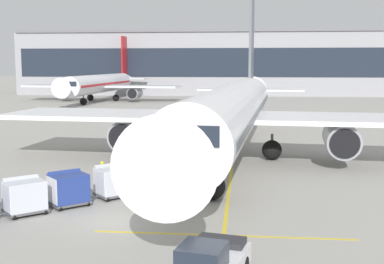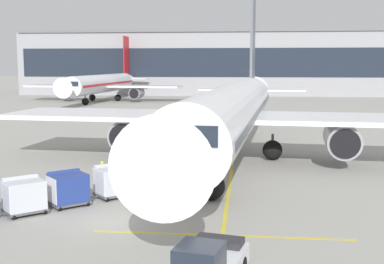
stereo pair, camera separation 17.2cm
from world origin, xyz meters
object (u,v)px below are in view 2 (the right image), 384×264
Objects in this scene: ground_crew_by_loader at (173,170)px; parked_airplane at (234,111)px; safety_cone_engine_keepout at (141,156)px; distant_airplane at (103,84)px; ground_crew_marshaller at (118,180)px; baggage_cart_third at (24,195)px; ground_crew_by_carts at (102,173)px; belt_loader at (159,173)px; baggage_cart_lead at (113,180)px; baggage_cart_second at (68,188)px; safety_cone_wingtip at (111,166)px.

parked_airplane is at bearing 67.20° from ground_crew_by_loader.
safety_cone_engine_keepout is 68.20m from distant_airplane.
parked_airplane is 13.99m from ground_crew_marshaller.
baggage_cart_third is 6.32m from ground_crew_by_carts.
belt_loader is at bearing 48.27° from baggage_cart_third.
ground_crew_by_carts is (-4.25, -1.29, 0.00)m from ground_crew_by_loader.
baggage_cart_lead is 5.34m from baggage_cart_third.
ground_crew_by_loader is at bearing -112.80° from parked_airplane.
parked_airplane is at bearing 51.72° from ground_crew_by_carts.
distant_airplane reaches higher than ground_crew_by_loader.
ground_crew_by_loader is at bearing -65.35° from safety_cone_engine_keepout.
baggage_cart_lead is 2.30m from ground_crew_by_carts.
baggage_cart_third reaches higher than safety_cone_engine_keepout.
distant_airplane is (-19.99, 78.18, 2.61)m from baggage_cart_second.
parked_airplane is 27.66× the size of ground_crew_by_carts.
baggage_cart_second reaches higher than ground_crew_by_loader.
belt_loader is at bearing 49.59° from baggage_cart_second.
ground_crew_by_carts is 2.45× the size of safety_cone_engine_keepout.
baggage_cart_second is 0.06× the size of distant_airplane.
parked_airplane is 18.89× the size of baggage_cart_lead.
ground_crew_by_loader is at bearing 46.75° from baggage_cart_lead.
belt_loader reaches higher than baggage_cart_lead.
baggage_cart_second is at bearing -137.70° from ground_crew_marshaller.
baggage_cart_second is 13.56m from safety_cone_engine_keepout.
baggage_cart_third is 0.06× the size of distant_airplane.
baggage_cart_lead is at bearing -133.25° from ground_crew_by_loader.
safety_cone_wingtip is at bearing 140.33° from ground_crew_by_loader.
parked_airplane is at bearing 58.22° from baggage_cart_second.
parked_airplane is 16.89m from baggage_cart_second.
baggage_cart_second is 1.46× the size of ground_crew_by_loader.
ground_crew_marshaller is at bearing -72.20° from safety_cone_wingtip.
ground_crew_marshaller is at bearing 43.39° from baggage_cart_third.
ground_crew_by_loader is 2.45× the size of safety_cone_engine_keepout.
safety_cone_engine_keepout is (1.32, 13.48, -0.65)m from baggage_cart_second.
baggage_cart_second is 3.95× the size of safety_cone_wingtip.
ground_crew_marshaller reaches higher than safety_cone_wingtip.
distant_airplane is (-19.86, 68.54, 3.29)m from safety_cone_wingtip.
parked_airplane is 74.64× the size of safety_cone_wingtip.
ground_crew_marshaller is 0.04× the size of distant_airplane.
baggage_cart_third is at bearing -113.76° from ground_crew_by_carts.
belt_loader reaches higher than ground_crew_marshaller.
ground_crew_by_loader is 77.07m from distant_airplane.
parked_airplane is at bearing 56.50° from baggage_cart_third.
ground_crew_marshaller is at bearing -0.49° from baggage_cart_lead.
ground_crew_by_carts is 2.70× the size of safety_cone_wingtip.
baggage_cart_lead is at bearing -58.65° from ground_crew_by_carts.
safety_cone_wingtip is 0.02× the size of distant_airplane.
baggage_cart_second is 3.10m from ground_crew_marshaller.
baggage_cart_second is at bearing 44.77° from baggage_cart_third.
ground_crew_by_carts reaches higher than safety_cone_wingtip.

